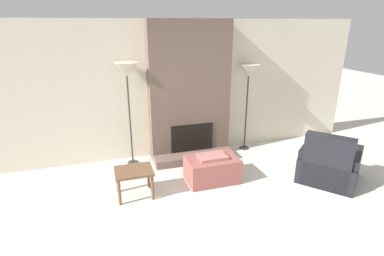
{
  "coord_description": "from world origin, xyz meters",
  "views": [
    {
      "loc": [
        -1.6,
        -2.64,
        2.54
      ],
      "look_at": [
        0.0,
        2.52,
        0.62
      ],
      "focal_mm": 28.0,
      "sensor_mm": 36.0,
      "label": 1
    }
  ],
  "objects_px": {
    "floor_lamp_right": "(249,73)",
    "floor_lamp_left": "(127,73)",
    "ottoman": "(212,169)",
    "armchair": "(329,165)",
    "side_table": "(134,174)"
  },
  "relations": [
    {
      "from": "armchair",
      "to": "side_table",
      "type": "distance_m",
      "value": 3.2
    },
    {
      "from": "floor_lamp_left",
      "to": "ottoman",
      "type": "bearing_deg",
      "value": -41.53
    },
    {
      "from": "floor_lamp_left",
      "to": "floor_lamp_right",
      "type": "bearing_deg",
      "value": 0.0
    },
    {
      "from": "armchair",
      "to": "floor_lamp_left",
      "type": "relative_size",
      "value": 0.67
    },
    {
      "from": "floor_lamp_right",
      "to": "floor_lamp_left",
      "type": "bearing_deg",
      "value": -180.0
    },
    {
      "from": "armchair",
      "to": "side_table",
      "type": "bearing_deg",
      "value": 41.5
    },
    {
      "from": "armchair",
      "to": "side_table",
      "type": "relative_size",
      "value": 2.25
    },
    {
      "from": "armchair",
      "to": "floor_lamp_left",
      "type": "distance_m",
      "value": 3.76
    },
    {
      "from": "floor_lamp_left",
      "to": "floor_lamp_right",
      "type": "xyz_separation_m",
      "value": [
        2.34,
        0.0,
        -0.12
      ]
    },
    {
      "from": "side_table",
      "to": "floor_lamp_right",
      "type": "bearing_deg",
      "value": 25.48
    },
    {
      "from": "ottoman",
      "to": "side_table",
      "type": "relative_size",
      "value": 1.51
    },
    {
      "from": "armchair",
      "to": "ottoman",
      "type": "bearing_deg",
      "value": 32.85
    },
    {
      "from": "ottoman",
      "to": "floor_lamp_right",
      "type": "xyz_separation_m",
      "value": [
        1.14,
        1.07,
        1.38
      ]
    },
    {
      "from": "floor_lamp_left",
      "to": "side_table",
      "type": "bearing_deg",
      "value": -94.84
    },
    {
      "from": "side_table",
      "to": "floor_lamp_left",
      "type": "bearing_deg",
      "value": 85.16
    }
  ]
}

